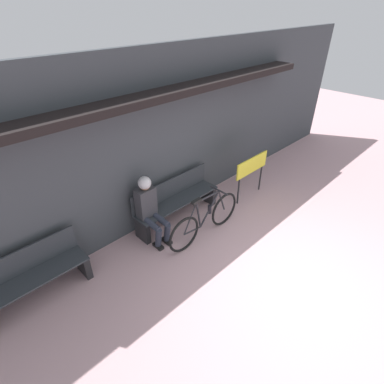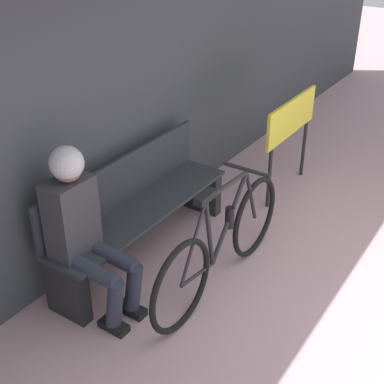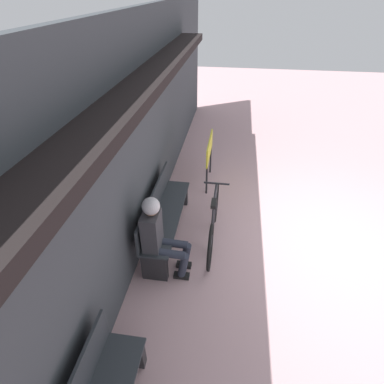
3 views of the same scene
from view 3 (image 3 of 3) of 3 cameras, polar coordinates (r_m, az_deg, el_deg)
ground_plane at (r=5.28m, az=23.11°, el=-8.92°), size 24.00×24.00×0.00m
storefront_wall at (r=4.31m, az=-9.90°, el=10.35°), size 12.00×0.56×3.20m
park_bench_near at (r=4.76m, az=-5.37°, el=-4.43°), size 1.86×0.42×0.86m
bicycle at (r=4.70m, az=4.12°, el=-5.54°), size 1.75×0.40×0.93m
person_seated at (r=4.01m, az=-6.32°, el=-7.62°), size 0.34×0.63×1.27m
signboard at (r=5.92m, az=3.33°, el=7.85°), size 1.01×0.04×0.97m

